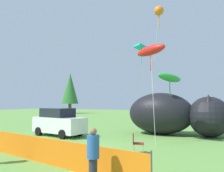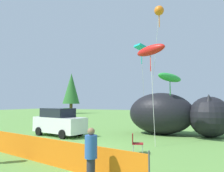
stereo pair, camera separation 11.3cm
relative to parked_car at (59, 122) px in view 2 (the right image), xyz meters
name	(u,v)px [view 2 (the right image)]	position (x,y,z in m)	size (l,w,h in m)	color
ground_plane	(81,151)	(4.29, -3.59, -1.00)	(120.00, 120.00, 0.00)	#609342
parked_car	(59,122)	(0.00, 0.00, 0.00)	(4.46, 2.46, 2.03)	white
folding_chair	(136,142)	(7.02, -3.00, -0.44)	(0.65, 0.65, 0.94)	maroon
inflatable_cat	(174,115)	(7.72, 3.91, 0.48)	(7.41, 3.22, 3.21)	black
safety_fence	(42,150)	(4.11, -6.17, -0.49)	(9.51, 1.99, 1.11)	orange
spectator_in_red_shirt	(91,154)	(7.18, -7.47, -0.07)	(0.37, 0.37, 1.70)	#2D2D38
kite_green_fish	(170,78)	(7.60, 3.20, 3.29)	(1.84, 3.31, 4.79)	silver
kite_teal_diamond	(141,49)	(5.47, 3.09, 5.64)	(1.27, 2.64, 7.00)	silver
kite_red_lizard	(150,51)	(7.06, -0.18, 4.65)	(2.23, 1.55, 6.04)	silver
kite_orange_flower	(159,12)	(6.90, 3.11, 8.43)	(1.91, 2.46, 9.87)	silver
horizon_tree_east	(71,89)	(-19.28, 28.28, 4.67)	(3.87, 3.87, 9.23)	brown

